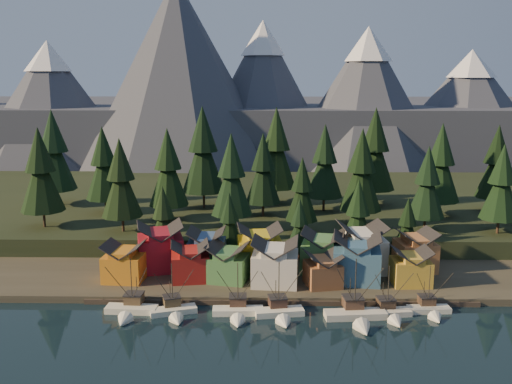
{
  "coord_description": "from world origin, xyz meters",
  "views": [
    {
      "loc": [
        -3.03,
        -93.41,
        45.89
      ],
      "look_at": [
        -5.34,
        30.0,
        20.26
      ],
      "focal_mm": 40.0,
      "sensor_mm": 36.0,
      "label": 1
    }
  ],
  "objects_px": {
    "house_back_0": "(160,245)",
    "boat_0": "(130,304)",
    "boat_5": "(390,307)",
    "boat_6": "(431,304)",
    "house_front_0": "(124,261)",
    "boat_3": "(280,306)",
    "boat_4": "(357,309)",
    "house_front_1": "(190,261)",
    "house_back_1": "(207,248)",
    "boat_2": "(238,306)",
    "boat_1": "(174,305)"
  },
  "relations": [
    {
      "from": "house_front_1",
      "to": "boat_3",
      "type": "bearing_deg",
      "value": -48.77
    },
    {
      "from": "house_front_0",
      "to": "house_back_1",
      "type": "xyz_separation_m",
      "value": [
        17.21,
        7.83,
        0.48
      ]
    },
    {
      "from": "house_back_1",
      "to": "boat_2",
      "type": "bearing_deg",
      "value": -68.49
    },
    {
      "from": "boat_4",
      "to": "boat_5",
      "type": "distance_m",
      "value": 6.77
    },
    {
      "from": "house_back_0",
      "to": "house_back_1",
      "type": "relative_size",
      "value": 1.28
    },
    {
      "from": "house_front_0",
      "to": "boat_3",
      "type": "bearing_deg",
      "value": -20.58
    },
    {
      "from": "boat_6",
      "to": "house_back_1",
      "type": "relative_size",
      "value": 1.11
    },
    {
      "from": "boat_1",
      "to": "house_back_1",
      "type": "relative_size",
      "value": 1.19
    },
    {
      "from": "boat_4",
      "to": "boat_5",
      "type": "xyz_separation_m",
      "value": [
        6.57,
        1.62,
        -0.19
      ]
    },
    {
      "from": "house_front_0",
      "to": "boat_1",
      "type": "bearing_deg",
      "value": -44.72
    },
    {
      "from": "boat_6",
      "to": "house_front_0",
      "type": "bearing_deg",
      "value": 164.02
    },
    {
      "from": "boat_5",
      "to": "boat_6",
      "type": "xyz_separation_m",
      "value": [
        8.25,
        1.84,
        -0.12
      ]
    },
    {
      "from": "boat_6",
      "to": "boat_1",
      "type": "bearing_deg",
      "value": 178.03
    },
    {
      "from": "boat_2",
      "to": "boat_3",
      "type": "xyz_separation_m",
      "value": [
        8.2,
        -0.38,
        0.13
      ]
    },
    {
      "from": "house_front_1",
      "to": "house_back_1",
      "type": "relative_size",
      "value": 0.98
    },
    {
      "from": "boat_1",
      "to": "house_front_0",
      "type": "bearing_deg",
      "value": 113.11
    },
    {
      "from": "boat_0",
      "to": "boat_3",
      "type": "xyz_separation_m",
      "value": [
        29.24,
        -0.7,
        -0.01
      ]
    },
    {
      "from": "house_back_0",
      "to": "boat_6",
      "type": "bearing_deg",
      "value": -34.49
    },
    {
      "from": "boat_0",
      "to": "boat_2",
      "type": "bearing_deg",
      "value": 2.63
    },
    {
      "from": "boat_6",
      "to": "house_front_1",
      "type": "distance_m",
      "value": 50.86
    },
    {
      "from": "boat_3",
      "to": "house_front_1",
      "type": "height_order",
      "value": "boat_3"
    },
    {
      "from": "boat_4",
      "to": "boat_1",
      "type": "bearing_deg",
      "value": 171.67
    },
    {
      "from": "boat_2",
      "to": "boat_1",
      "type": "bearing_deg",
      "value": 177.32
    },
    {
      "from": "house_back_0",
      "to": "boat_1",
      "type": "bearing_deg",
      "value": -87.98
    },
    {
      "from": "boat_3",
      "to": "boat_5",
      "type": "distance_m",
      "value": 21.09
    },
    {
      "from": "boat_1",
      "to": "boat_4",
      "type": "bearing_deg",
      "value": -20.79
    },
    {
      "from": "boat_3",
      "to": "boat_6",
      "type": "height_order",
      "value": "boat_3"
    },
    {
      "from": "boat_1",
      "to": "house_front_0",
      "type": "distance_m",
      "value": 20.47
    },
    {
      "from": "boat_3",
      "to": "boat_4",
      "type": "bearing_deg",
      "value": -15.19
    },
    {
      "from": "boat_1",
      "to": "boat_3",
      "type": "xyz_separation_m",
      "value": [
        20.57,
        -0.46,
        0.11
      ]
    },
    {
      "from": "house_back_0",
      "to": "boat_0",
      "type": "bearing_deg",
      "value": -109.69
    },
    {
      "from": "boat_3",
      "to": "boat_5",
      "type": "xyz_separation_m",
      "value": [
        21.09,
        0.31,
        -0.11
      ]
    },
    {
      "from": "boat_5",
      "to": "boat_6",
      "type": "distance_m",
      "value": 8.45
    },
    {
      "from": "boat_5",
      "to": "house_front_0",
      "type": "height_order",
      "value": "house_front_0"
    },
    {
      "from": "boat_6",
      "to": "house_front_0",
      "type": "xyz_separation_m",
      "value": [
        -63.11,
        13.5,
        3.9
      ]
    },
    {
      "from": "boat_1",
      "to": "house_front_1",
      "type": "relative_size",
      "value": 1.21
    },
    {
      "from": "boat_2",
      "to": "house_front_1",
      "type": "xyz_separation_m",
      "value": [
        -11.22,
        15.72,
        3.76
      ]
    },
    {
      "from": "boat_6",
      "to": "house_front_0",
      "type": "height_order",
      "value": "house_front_0"
    },
    {
      "from": "boat_6",
      "to": "house_front_1",
      "type": "height_order",
      "value": "house_front_1"
    },
    {
      "from": "house_front_0",
      "to": "house_back_0",
      "type": "bearing_deg",
      "value": 51.94
    },
    {
      "from": "boat_3",
      "to": "house_back_1",
      "type": "distance_m",
      "value": 29.02
    },
    {
      "from": "boat_0",
      "to": "house_back_1",
      "type": "xyz_separation_m",
      "value": [
        12.68,
        22.76,
        4.15
      ]
    },
    {
      "from": "house_back_0",
      "to": "house_front_0",
      "type": "bearing_deg",
      "value": -146.63
    },
    {
      "from": "boat_2",
      "to": "house_back_0",
      "type": "xyz_separation_m",
      "value": [
        -18.95,
        22.53,
        5.08
      ]
    },
    {
      "from": "house_front_1",
      "to": "house_back_0",
      "type": "xyz_separation_m",
      "value": [
        -7.73,
        6.81,
        1.32
      ]
    },
    {
      "from": "house_back_1",
      "to": "boat_1",
      "type": "bearing_deg",
      "value": -98.31
    },
    {
      "from": "house_front_0",
      "to": "house_front_1",
      "type": "distance_m",
      "value": 14.36
    },
    {
      "from": "boat_0",
      "to": "boat_1",
      "type": "bearing_deg",
      "value": 1.9
    },
    {
      "from": "boat_2",
      "to": "house_front_1",
      "type": "distance_m",
      "value": 19.68
    },
    {
      "from": "boat_6",
      "to": "boat_5",
      "type": "bearing_deg",
      "value": -171.36
    }
  ]
}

